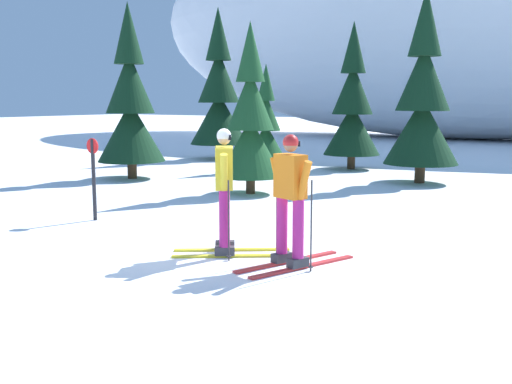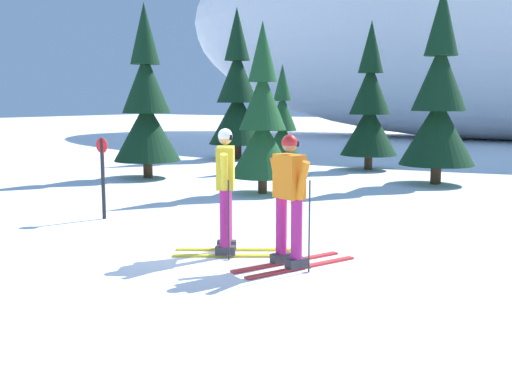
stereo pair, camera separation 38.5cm
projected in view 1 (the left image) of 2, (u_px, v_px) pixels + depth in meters
name	position (u px, v px, depth m)	size (l,w,h in m)	color
ground_plane	(179.00, 247.00, 9.31)	(120.00, 120.00, 0.00)	white
skier_yellow_jacket	(225.00, 188.00, 8.74)	(1.66, 1.33, 1.80)	gold
skier_orange_jacket	(291.00, 199.00, 8.08)	(1.02, 1.81, 1.75)	red
pine_tree_far_left	(219.00, 96.00, 22.64)	(2.12, 2.12, 5.49)	#47301E
pine_tree_left	(130.00, 106.00, 17.02)	(1.86, 1.86, 4.81)	#47301E
pine_tree_center_left	(266.00, 126.00, 19.07)	(1.26, 1.26, 3.27)	#47301E
pine_tree_center	(352.00, 108.00, 19.34)	(1.77, 1.77, 4.58)	#47301E
pine_tree_center_right	(250.00, 123.00, 14.31)	(1.53, 1.53, 3.96)	#47301E
pine_tree_right	(423.00, 103.00, 16.08)	(1.94, 1.94, 5.03)	#47301E
snow_ridge_background	(465.00, 5.00, 33.53)	(39.17, 15.13, 14.50)	white
trail_marker_post	(94.00, 174.00, 11.22)	(0.28, 0.07, 1.50)	black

